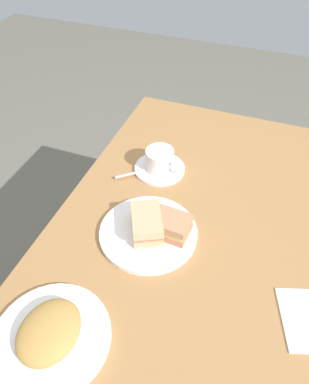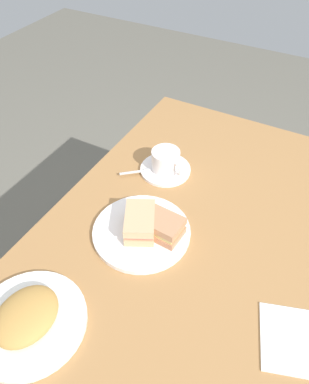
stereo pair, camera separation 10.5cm
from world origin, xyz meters
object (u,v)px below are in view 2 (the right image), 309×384
(dining_table, at_px, (197,259))
(coffee_cup, at_px, (166,160))
(coffee_saucer, at_px, (165,169))
(sandwich_front, at_px, (140,222))
(sandwich_back, at_px, (160,225))
(side_plate, at_px, (29,322))
(spoon, at_px, (141,171))
(sandwich_plate, at_px, (142,232))
(napkin, at_px, (297,341))

(dining_table, xyz_separation_m, coffee_cup, (-0.17, -0.19, 0.17))
(coffee_cup, bearing_deg, coffee_saucer, -113.95)
(dining_table, bearing_deg, sandwich_front, -59.47)
(sandwich_front, height_order, sandwich_back, sandwich_front)
(coffee_saucer, relative_size, coffee_cup, 1.40)
(side_plate, bearing_deg, spoon, -176.59)
(sandwich_back, relative_size, side_plate, 0.48)
(sandwich_plate, bearing_deg, coffee_saucer, -166.65)
(sandwich_plate, bearing_deg, side_plate, -14.88)
(sandwich_plate, height_order, side_plate, same)
(sandwich_back, distance_m, napkin, 0.40)
(sandwich_back, bearing_deg, coffee_saucer, -155.86)
(spoon, bearing_deg, dining_table, 64.48)
(sandwich_plate, height_order, sandwich_back, sandwich_back)
(sandwich_back, bearing_deg, dining_table, 126.52)
(side_plate, bearing_deg, coffee_saucer, 177.27)
(dining_table, distance_m, sandwich_plate, 0.21)
(sandwich_front, distance_m, sandwich_back, 0.05)
(sandwich_plate, bearing_deg, sandwich_front, -97.18)
(sandwich_front, height_order, coffee_cup, coffee_cup)
(coffee_cup, height_order, side_plate, coffee_cup)
(dining_table, relative_size, sandwich_back, 9.55)
(spoon, distance_m, napkin, 0.63)
(coffee_cup, bearing_deg, spoon, -50.90)
(coffee_cup, height_order, spoon, coffee_cup)
(spoon, bearing_deg, sandwich_plate, 30.57)
(dining_table, bearing_deg, spoon, -115.52)
(sandwich_plate, relative_size, napkin, 1.73)
(coffee_saucer, bearing_deg, sandwich_plate, 13.35)
(coffee_cup, xyz_separation_m, spoon, (0.05, -0.06, -0.03))
(dining_table, bearing_deg, sandwich_plate, -58.47)
(coffee_saucer, xyz_separation_m, spoon, (0.05, -0.06, 0.01))
(sandwich_front, bearing_deg, sandwich_plate, 82.82)
(sandwich_front, xyz_separation_m, spoon, (-0.20, -0.12, -0.03))
(sandwich_plate, xyz_separation_m, coffee_saucer, (-0.26, -0.06, -0.00))
(spoon, bearing_deg, coffee_cup, 129.10)
(dining_table, height_order, sandwich_back, sandwich_back)
(sandwich_back, xyz_separation_m, napkin, (0.11, 0.38, -0.04))
(side_plate, bearing_deg, sandwich_front, 165.87)
(coffee_saucer, bearing_deg, sandwich_front, 12.42)
(sandwich_back, distance_m, side_plate, 0.38)
(sandwich_back, height_order, side_plate, sandwich_back)
(spoon, bearing_deg, napkin, 61.41)
(sandwich_plate, xyz_separation_m, sandwich_front, (-0.00, -0.00, 0.03))
(sandwich_front, distance_m, coffee_saucer, 0.26)
(coffee_cup, bearing_deg, sandwich_plate, 13.05)
(coffee_cup, xyz_separation_m, napkin, (0.35, 0.49, -0.04))
(sandwich_plate, height_order, sandwich_front, sandwich_front)
(sandwich_back, relative_size, coffee_saucer, 0.76)
(spoon, height_order, side_plate, spoon)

